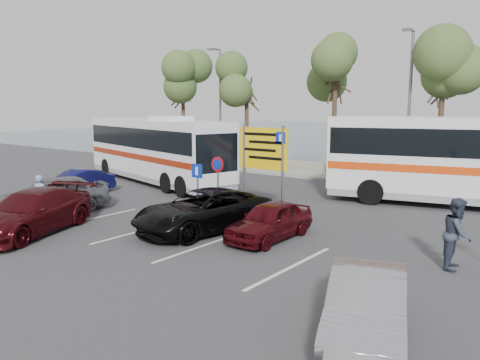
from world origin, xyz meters
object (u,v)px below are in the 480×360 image
Objects in this scene: street_lamp_right at (409,100)px; car_silver_b at (367,306)px; pedestrian_near at (41,196)px; pedestrian_far at (457,234)px; car_red at (270,221)px; car_silver_a at (53,194)px; coach_bus_left at (155,152)px; car_blue at (76,182)px; street_lamp_left at (219,102)px; suv_black at (204,211)px; car_maroon at (31,212)px; direction_sign at (263,156)px.

street_lamp_right is 2.06× the size of car_silver_b.
pedestrian_near is 0.86× the size of pedestrian_far.
pedestrian_near reaches higher than car_red.
pedestrian_far is (14.72, 2.94, 0.21)m from car_silver_a.
car_red is at bearing 30.68° from car_silver_a.
coach_bus_left is 3.36× the size of car_blue.
car_red is (11.70, -5.59, -1.15)m from coach_bus_left.
street_lamp_right is 1.81× the size of car_silver_a.
pedestrian_far reaches higher than car_blue.
street_lamp_left is at bearing 180.00° from street_lamp_right.
street_lamp_right is at bearing 18.62° from pedestrian_far.
suv_black is at bearing -179.26° from pedestrian_near.
street_lamp_left is 1.00× the size of street_lamp_right.
car_blue is at bearing -92.28° from coach_bus_left.
coach_bus_left reaches higher than car_silver_b.
pedestrian_far is (5.41, -11.88, -3.64)m from street_lamp_right.
street_lamp_right is 18.20m from car_silver_b.
car_maroon is (5.08, -5.00, 0.12)m from car_blue.
car_maroon is (-4.92, -6.70, -1.70)m from direction_sign.
car_silver_a is 0.86× the size of suv_black.
direction_sign is 1.00× the size of car_red.
coach_bus_left is at bearing -80.30° from street_lamp_left.
coach_bus_left is at bearing -149.25° from street_lamp_right.
street_lamp_left is 22.21m from pedestrian_far.
suv_black is (10.50, -13.16, -3.88)m from street_lamp_left.
street_lamp_left reaches higher than car_blue.
street_lamp_left is at bearing 51.31° from pedestrian_far.
car_maroon is at bearing -63.97° from coach_bus_left.
car_maroon is (2.40, -2.19, -0.02)m from car_silver_a.
car_blue is at bearing 113.63° from car_maroon.
coach_bus_left reaches higher than car_red.
pedestrian_far is at bearing -15.79° from coach_bus_left.
car_maroon is 1.40× the size of car_red.
street_lamp_right is at bearing 30.75° from coach_bus_left.
street_lamp_right is at bearing 79.06° from direction_sign.
car_silver_a is at bearing -72.34° from coach_bus_left.
street_lamp_left is 4.18× the size of pedestrian_far.
coach_bus_left is 9.00m from pedestrian_near.
coach_bus_left reaches higher than suv_black.
pedestrian_far is at bearing -65.54° from street_lamp_right.
pedestrian_near is (2.80, -8.50, -0.93)m from coach_bus_left.
coach_bus_left is at bearing 94.18° from car_maroon.
car_maroon is at bearing -70.33° from street_lamp_left.
car_blue is 1.93× the size of pedestrian_far.
car_red is 0.70× the size of suv_black.
car_silver_a is 2.30× the size of pedestrian_far.
pedestrian_near is (-8.90, -2.91, 0.21)m from car_red.
car_maroon is at bearing -25.28° from car_silver_a.
car_red is at bearing 119.58° from car_silver_b.
pedestrian_near is 14.86m from pedestrian_far.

